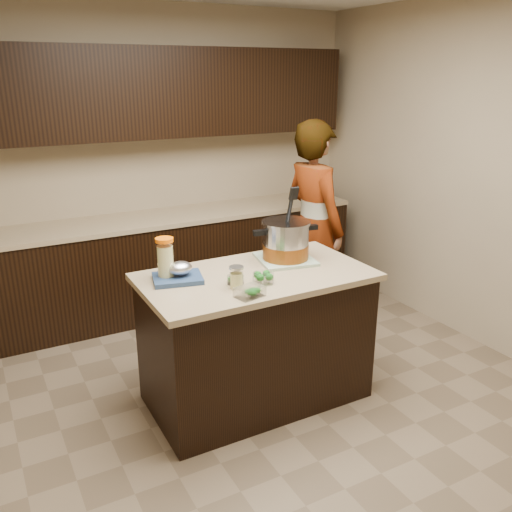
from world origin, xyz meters
The scene contains 13 objects.
ground_plane centered at (0.00, 0.00, 0.00)m, with size 4.00×4.00×0.00m, color brown.
room_shell centered at (0.00, 0.00, 1.71)m, with size 4.04×4.04×2.72m.
back_cabinets centered at (0.00, 1.74, 0.94)m, with size 3.60×0.63×2.33m.
island centered at (0.00, 0.00, 0.45)m, with size 1.46×0.81×0.90m.
dish_towel centered at (0.30, 0.13, 0.91)m, with size 0.36×0.36×0.02m, color #5E8C61.
stock_pot centered at (0.30, 0.13, 1.03)m, with size 0.46×0.37×0.47m.
lemonade_pitcher centered at (-0.54, 0.17, 1.02)m, with size 0.12×0.12×0.27m.
mason_jar centered at (-0.21, -0.15, 0.96)m, with size 0.11×0.11×0.14m.
broccoli_tub_left centered at (-0.19, -0.08, 0.92)m, with size 0.12×0.12×0.05m.
broccoli_tub_right centered at (-0.03, -0.16, 0.93)m, with size 0.16×0.16×0.06m.
broccoli_tub_rect centered at (-0.21, -0.31, 0.93)m, with size 0.18×0.14×0.06m.
blue_tray centered at (-0.47, 0.13, 0.94)m, with size 0.34×0.30×0.11m.
person centered at (0.98, 0.79, 0.89)m, with size 0.65×0.42×1.77m, color gray.
Camera 1 is at (-1.53, -2.83, 2.11)m, focal length 38.00 mm.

